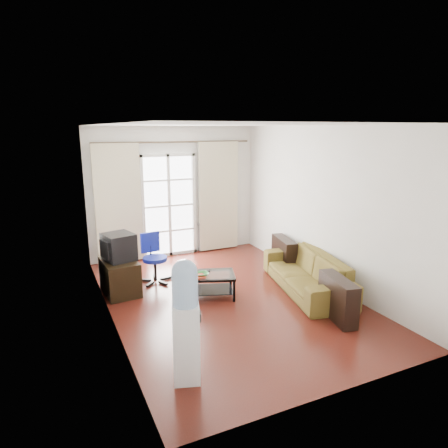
# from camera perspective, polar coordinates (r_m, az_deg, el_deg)

# --- Properties ---
(floor) EXTENTS (5.20, 5.20, 0.00)m
(floor) POSITION_cam_1_polar(r_m,az_deg,el_deg) (6.50, 0.52, -10.53)
(floor) COLOR #521C13
(floor) RESTS_ON ground
(ceiling) EXTENTS (5.20, 5.20, 0.00)m
(ceiling) POSITION_cam_1_polar(r_m,az_deg,el_deg) (5.94, 0.57, 14.01)
(ceiling) COLOR white
(ceiling) RESTS_ON wall_back
(wall_back) EXTENTS (3.60, 0.02, 2.70)m
(wall_back) POSITION_cam_1_polar(r_m,az_deg,el_deg) (8.46, -7.04, 4.58)
(wall_back) COLOR white
(wall_back) RESTS_ON floor
(wall_front) EXTENTS (3.60, 0.02, 2.70)m
(wall_front) POSITION_cam_1_polar(r_m,az_deg,el_deg) (3.97, 16.90, -6.16)
(wall_front) COLOR white
(wall_front) RESTS_ON floor
(wall_left) EXTENTS (0.02, 5.20, 2.70)m
(wall_left) POSITION_cam_1_polar(r_m,az_deg,el_deg) (5.57, -16.44, -0.53)
(wall_left) COLOR white
(wall_left) RESTS_ON floor
(wall_right) EXTENTS (0.02, 5.20, 2.70)m
(wall_right) POSITION_cam_1_polar(r_m,az_deg,el_deg) (7.02, 13.95, 2.45)
(wall_right) COLOR white
(wall_right) RESTS_ON floor
(french_door) EXTENTS (1.16, 0.06, 2.15)m
(french_door) POSITION_cam_1_polar(r_m,az_deg,el_deg) (8.41, -7.84, 2.60)
(french_door) COLOR white
(french_door) RESTS_ON wall_back
(curtain_rod) EXTENTS (3.30, 0.04, 0.04)m
(curtain_rod) POSITION_cam_1_polar(r_m,az_deg,el_deg) (8.27, -7.03, 11.55)
(curtain_rod) COLOR #4C3F2D
(curtain_rod) RESTS_ON wall_back
(curtain_left) EXTENTS (0.90, 0.07, 2.35)m
(curtain_left) POSITION_cam_1_polar(r_m,az_deg,el_deg) (8.09, -14.86, 2.74)
(curtain_left) COLOR beige
(curtain_left) RESTS_ON curtain_rod
(curtain_right) EXTENTS (0.90, 0.07, 2.35)m
(curtain_right) POSITION_cam_1_polar(r_m,az_deg,el_deg) (8.71, -0.79, 3.93)
(curtain_right) COLOR beige
(curtain_right) RESTS_ON curtain_rod
(radiator) EXTENTS (0.64, 0.12, 0.64)m
(radiator) POSITION_cam_1_polar(r_m,az_deg,el_deg) (8.85, -1.72, -1.68)
(radiator) COLOR gray
(radiator) RESTS_ON floor
(sofa) EXTENTS (2.44, 1.69, 0.61)m
(sofa) POSITION_cam_1_polar(r_m,az_deg,el_deg) (6.84, 11.73, -6.80)
(sofa) COLOR olive
(sofa) RESTS_ON floor
(coffee_table) EXTENTS (1.07, 0.82, 0.38)m
(coffee_table) POSITION_cam_1_polar(r_m,az_deg,el_deg) (6.47, -2.74, -8.30)
(coffee_table) COLOR silver
(coffee_table) RESTS_ON floor
(bowl) EXTENTS (0.23, 0.23, 0.05)m
(bowl) POSITION_cam_1_polar(r_m,az_deg,el_deg) (6.35, -3.15, -7.18)
(bowl) COLOR #37832F
(bowl) RESTS_ON coffee_table
(book) EXTENTS (0.23, 0.29, 0.02)m
(book) POSITION_cam_1_polar(r_m,az_deg,el_deg) (6.29, -4.57, -7.53)
(book) COLOR #AC152A
(book) RESTS_ON coffee_table
(remote) EXTENTS (0.19, 0.08, 0.02)m
(remote) POSITION_cam_1_polar(r_m,az_deg,el_deg) (6.52, -2.82, -6.75)
(remote) COLOR black
(remote) RESTS_ON coffee_table
(tv_stand) EXTENTS (0.57, 0.80, 0.56)m
(tv_stand) POSITION_cam_1_polar(r_m,az_deg,el_deg) (6.81, -14.65, -7.30)
(tv_stand) COLOR black
(tv_stand) RESTS_ON floor
(crt_tv) EXTENTS (0.56, 0.57, 0.44)m
(crt_tv) POSITION_cam_1_polar(r_m,az_deg,el_deg) (6.68, -14.94, -3.19)
(crt_tv) COLOR black
(crt_tv) RESTS_ON tv_stand
(task_chair) EXTENTS (0.66, 0.66, 0.87)m
(task_chair) POSITION_cam_1_polar(r_m,az_deg,el_deg) (7.18, -9.88, -6.18)
(task_chair) COLOR black
(task_chair) RESTS_ON floor
(water_cooler) EXTENTS (0.35, 0.35, 1.36)m
(water_cooler) POSITION_cam_1_polar(r_m,az_deg,el_deg) (4.29, -5.49, -13.38)
(water_cooler) COLOR white
(water_cooler) RESTS_ON floor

